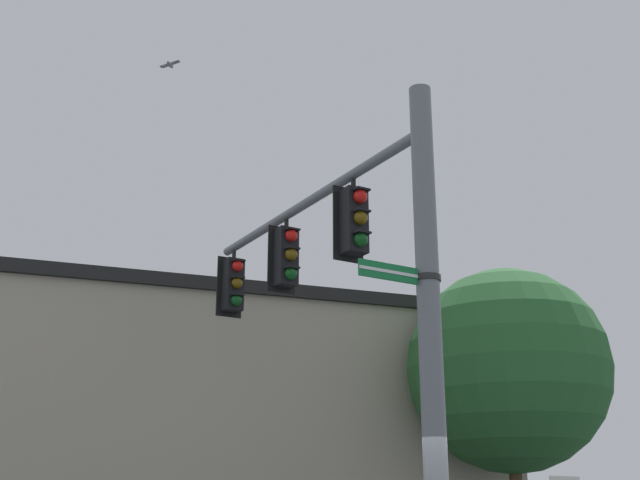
% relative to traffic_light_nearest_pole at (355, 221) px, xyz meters
% --- Properties ---
extents(signal_pole, '(0.31, 0.31, 7.37)m').
position_rel_traffic_light_nearest_pole_xyz_m(signal_pole, '(0.00, 1.74, -2.22)').
color(signal_pole, slate).
rests_on(signal_pole, ground).
extents(mast_arm, '(0.17, 6.50, 0.16)m').
position_rel_traffic_light_nearest_pole_xyz_m(mast_arm, '(-0.00, -1.51, 0.78)').
color(mast_arm, slate).
extents(traffic_light_nearest_pole, '(0.54, 0.49, 1.31)m').
position_rel_traffic_light_nearest_pole_xyz_m(traffic_light_nearest_pole, '(0.00, 0.00, 0.00)').
color(traffic_light_nearest_pole, black).
extents(traffic_light_mid_inner, '(0.54, 0.49, 1.31)m').
position_rel_traffic_light_nearest_pole_xyz_m(traffic_light_mid_inner, '(-0.00, -2.20, 0.00)').
color(traffic_light_mid_inner, black).
extents(traffic_light_mid_outer, '(0.54, 0.49, 1.31)m').
position_rel_traffic_light_nearest_pole_xyz_m(traffic_light_mid_outer, '(-0.00, -4.39, 0.00)').
color(traffic_light_mid_outer, black).
extents(street_name_sign, '(1.27, 0.35, 0.22)m').
position_rel_traffic_light_nearest_pole_xyz_m(street_name_sign, '(0.25, 1.74, -1.35)').
color(street_name_sign, '#147238').
extents(bird_flying, '(0.36, 0.35, 0.11)m').
position_rel_traffic_light_nearest_pole_xyz_m(bird_flying, '(1.62, -4.33, 4.43)').
color(bird_flying, gray).
extents(storefront_building, '(14.88, 9.44, 6.60)m').
position_rel_traffic_light_nearest_pole_xyz_m(storefront_building, '(-2.13, -9.31, -2.59)').
color(storefront_building, '#A89E89').
rests_on(storefront_building, ground).
extents(tree_by_storefront, '(4.66, 4.66, 7.06)m').
position_rel_traffic_light_nearest_pole_xyz_m(tree_by_storefront, '(-6.78, -3.99, -1.17)').
color(tree_by_storefront, '#4C3823').
rests_on(tree_by_storefront, ground).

